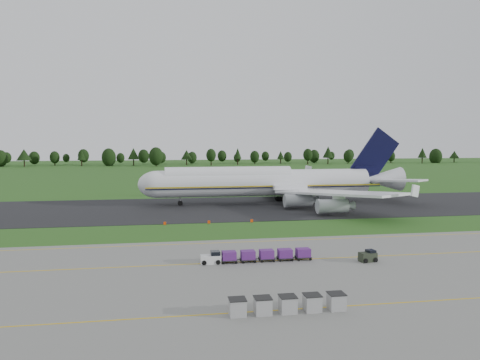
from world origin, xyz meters
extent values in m
plane|color=#245118|center=(0.00, 0.00, 0.00)|extent=(600.00, 600.00, 0.00)
cube|color=slate|center=(0.00, -34.00, 0.03)|extent=(300.00, 52.00, 0.06)
cube|color=black|center=(0.00, 28.00, 0.04)|extent=(300.00, 40.00, 0.08)
cube|color=gold|center=(0.00, -22.00, 0.07)|extent=(300.00, 0.25, 0.01)
cube|color=gold|center=(0.00, -40.00, 0.07)|extent=(300.00, 0.20, 0.01)
cube|color=gold|center=(0.00, -10.00, 0.07)|extent=(120.00, 0.20, 0.01)
cylinder|color=black|center=(-112.41, 222.52, 1.62)|extent=(0.70, 0.70, 3.25)
sphere|color=black|center=(-112.41, 222.52, 4.96)|extent=(7.95, 7.95, 7.95)
cylinder|color=black|center=(-97.66, 218.41, 1.93)|extent=(0.70, 0.70, 3.86)
cone|color=black|center=(-97.66, 218.41, 7.29)|extent=(8.77, 8.77, 6.86)
cylinder|color=black|center=(-81.88, 226.88, 1.73)|extent=(0.70, 0.70, 3.46)
sphere|color=black|center=(-81.88, 226.88, 5.28)|extent=(6.00, 6.00, 6.00)
cylinder|color=black|center=(-64.52, 220.03, 1.89)|extent=(0.70, 0.70, 3.78)
cone|color=black|center=(-64.52, 220.03, 7.14)|extent=(5.07, 5.07, 6.72)
cylinder|color=black|center=(-48.06, 219.43, 1.74)|extent=(0.70, 0.70, 3.48)
sphere|color=black|center=(-48.06, 219.43, 5.32)|extent=(8.74, 8.74, 8.74)
cylinder|color=black|center=(-32.85, 217.95, 2.02)|extent=(0.70, 0.70, 4.05)
cone|color=black|center=(-32.85, 217.95, 7.64)|extent=(7.19, 7.19, 7.19)
cylinder|color=black|center=(-18.90, 212.20, 1.99)|extent=(0.70, 0.70, 3.99)
sphere|color=black|center=(-18.90, 212.20, 6.09)|extent=(8.70, 8.70, 8.70)
cylinder|color=black|center=(0.54, 223.20, 1.76)|extent=(0.70, 0.70, 3.51)
cone|color=black|center=(0.54, 223.20, 6.64)|extent=(7.31, 7.31, 6.25)
cylinder|color=black|center=(15.52, 213.51, 2.16)|extent=(0.70, 0.70, 4.31)
sphere|color=black|center=(15.52, 213.51, 6.59)|extent=(6.26, 6.26, 6.26)
cylinder|color=black|center=(33.74, 220.39, 1.97)|extent=(0.70, 0.70, 3.93)
cone|color=black|center=(33.74, 220.39, 7.42)|extent=(5.10, 5.10, 6.99)
cylinder|color=black|center=(46.58, 227.79, 1.61)|extent=(0.70, 0.70, 3.21)
sphere|color=black|center=(46.58, 227.79, 4.91)|extent=(6.25, 6.25, 6.25)
cylinder|color=black|center=(64.70, 227.93, 1.58)|extent=(0.70, 0.70, 3.17)
cone|color=black|center=(64.70, 227.93, 5.98)|extent=(5.01, 5.01, 5.63)
cylinder|color=black|center=(80.46, 216.93, 2.08)|extent=(0.70, 0.70, 4.16)
sphere|color=black|center=(80.46, 216.93, 6.36)|extent=(6.27, 6.27, 6.27)
cylinder|color=black|center=(94.77, 217.60, 2.14)|extent=(0.70, 0.70, 4.28)
cone|color=black|center=(94.77, 217.60, 8.09)|extent=(7.09, 7.09, 7.62)
cylinder|color=black|center=(111.50, 223.58, 1.67)|extent=(0.70, 0.70, 3.34)
sphere|color=black|center=(111.50, 223.58, 5.10)|extent=(6.46, 6.46, 6.46)
cylinder|color=black|center=(130.74, 217.36, 1.90)|extent=(0.70, 0.70, 3.80)
cone|color=black|center=(130.74, 217.36, 7.17)|extent=(7.09, 7.09, 6.75)
cylinder|color=black|center=(144.51, 226.24, 1.55)|extent=(0.70, 0.70, 3.09)
sphere|color=black|center=(144.51, 226.24, 4.73)|extent=(5.72, 5.72, 5.72)
cylinder|color=black|center=(162.08, 215.44, 1.95)|extent=(0.70, 0.70, 3.89)
cone|color=black|center=(162.08, 215.44, 7.35)|extent=(6.04, 6.04, 6.92)
cylinder|color=black|center=(175.78, 221.19, 1.45)|extent=(0.70, 0.70, 2.90)
sphere|color=black|center=(175.78, 221.19, 4.43)|extent=(8.72, 8.72, 8.72)
cylinder|color=black|center=(192.96, 225.30, 1.49)|extent=(0.70, 0.70, 2.99)
cone|color=black|center=(192.96, 225.30, 5.65)|extent=(6.92, 6.92, 5.31)
cylinder|color=white|center=(10.60, 33.52, 5.38)|extent=(53.79, 6.72, 6.68)
cylinder|color=white|center=(1.33, 33.52, 6.95)|extent=(31.53, 5.23, 5.21)
sphere|color=white|center=(-16.29, 33.54, 5.38)|extent=(6.68, 6.68, 6.68)
cone|color=white|center=(42.59, 33.49, 5.84)|extent=(10.21, 6.35, 6.34)
cube|color=yellow|center=(10.60, 30.16, 4.82)|extent=(59.34, 0.11, 0.32)
cube|color=white|center=(23.06, 15.79, 4.54)|extent=(22.13, 32.41, 0.51)
cube|color=white|center=(23.09, 51.22, 4.54)|extent=(22.18, 32.40, 0.51)
cylinder|color=#9DA1A5|center=(16.11, 21.83, 2.23)|extent=(6.49, 2.97, 2.97)
cylinder|color=#9DA1A5|center=(20.57, 11.62, 2.23)|extent=(6.49, 2.97, 2.97)
cylinder|color=#9DA1A5|center=(16.13, 45.19, 2.23)|extent=(6.49, 2.97, 2.97)
cylinder|color=#9DA1A5|center=(20.61, 55.39, 2.23)|extent=(6.49, 2.97, 2.97)
cube|color=black|center=(40.29, 33.49, 12.09)|extent=(13.52, 0.52, 14.89)
cube|color=white|center=(43.98, 26.53, 6.12)|extent=(10.71, 12.93, 0.42)
cube|color=white|center=(43.99, 40.44, 6.12)|extent=(10.72, 12.92, 0.42)
cylinder|color=slate|center=(-10.72, 33.53, 1.02)|extent=(0.33, 0.33, 2.04)
cylinder|color=black|center=(-10.72, 33.53, 0.60)|extent=(1.21, 0.84, 1.21)
cylinder|color=slate|center=(16.16, 29.34, 1.02)|extent=(0.33, 0.33, 2.04)
cylinder|color=black|center=(16.16, 29.34, 0.60)|extent=(1.21, 0.84, 1.21)
cylinder|color=slate|center=(16.17, 37.68, 1.02)|extent=(0.33, 0.33, 2.04)
cylinder|color=black|center=(16.17, 37.68, 0.60)|extent=(1.21, 0.84, 1.21)
cube|color=silver|center=(-8.83, -22.10, 0.62)|extent=(2.64, 1.42, 1.12)
cylinder|color=black|center=(-9.75, -22.81, 0.36)|extent=(0.61, 0.22, 0.61)
cube|color=black|center=(-6.40, -22.10, 0.42)|extent=(2.03, 1.52, 0.12)
cube|color=#511E6A|center=(-6.40, -22.10, 1.02)|extent=(1.83, 1.42, 1.12)
cylinder|color=black|center=(-7.21, -22.81, 0.23)|extent=(0.35, 0.15, 0.35)
cube|color=black|center=(-3.86, -22.10, 0.42)|extent=(2.03, 1.52, 0.12)
cube|color=#511E6A|center=(-3.86, -22.10, 1.02)|extent=(1.83, 1.42, 1.12)
cylinder|color=black|center=(-4.67, -22.81, 0.23)|extent=(0.35, 0.15, 0.35)
cube|color=black|center=(-1.32, -22.10, 0.42)|extent=(2.03, 1.52, 0.12)
cube|color=#511E6A|center=(-1.32, -22.10, 1.02)|extent=(1.83, 1.42, 1.12)
cylinder|color=black|center=(-2.13, -22.81, 0.23)|extent=(0.35, 0.15, 0.35)
cube|color=black|center=(1.22, -22.10, 0.42)|extent=(2.03, 1.52, 0.12)
cube|color=#511E6A|center=(1.22, -22.10, 1.02)|extent=(1.83, 1.42, 1.12)
cylinder|color=black|center=(0.41, -22.81, 0.23)|extent=(0.35, 0.15, 0.35)
cube|color=black|center=(3.76, -22.10, 0.42)|extent=(2.03, 1.52, 0.12)
cube|color=#511E6A|center=(3.76, -22.10, 1.02)|extent=(1.83, 1.42, 1.12)
cylinder|color=black|center=(2.95, -22.81, 0.23)|extent=(0.35, 0.15, 0.35)
cylinder|color=black|center=(-8.83, -22.10, 0.36)|extent=(0.61, 0.22, 0.61)
cube|color=#252C1F|center=(11.98, -24.50, 0.67)|extent=(2.39, 1.66, 1.21)
cylinder|color=black|center=(11.21, -25.16, 0.37)|extent=(0.62, 0.22, 0.62)
cylinder|color=black|center=(12.76, -23.84, 0.37)|extent=(0.62, 0.22, 0.62)
cube|color=#9F9F9F|center=(-8.25, -40.68, 0.82)|extent=(1.51, 1.51, 1.51)
cube|color=black|center=(-8.25, -40.68, 1.61)|extent=(1.61, 1.61, 0.08)
cube|color=#9F9F9F|center=(-5.85, -40.68, 0.82)|extent=(1.51, 1.51, 1.51)
cube|color=black|center=(-5.85, -40.68, 1.61)|extent=(1.61, 1.61, 0.08)
cube|color=#9F9F9F|center=(-3.45, -40.68, 0.82)|extent=(1.51, 1.51, 1.51)
cube|color=black|center=(-3.45, -40.68, 1.61)|extent=(1.61, 1.61, 0.08)
cube|color=#9F9F9F|center=(-1.05, -40.68, 0.82)|extent=(1.51, 1.51, 1.51)
cube|color=black|center=(-1.05, -40.68, 1.61)|extent=(1.61, 1.61, 0.08)
cube|color=#9F9F9F|center=(1.35, -40.68, 0.82)|extent=(1.51, 1.51, 1.51)
cube|color=black|center=(1.35, -40.68, 1.61)|extent=(1.61, 1.61, 0.08)
cube|color=#F44107|center=(-14.63, 7.50, 0.30)|extent=(0.50, 0.12, 0.60)
cube|color=black|center=(-14.63, 7.50, 0.02)|extent=(0.30, 0.30, 0.04)
cube|color=#F44107|center=(-6.14, 7.50, 0.30)|extent=(0.50, 0.12, 0.60)
cube|color=black|center=(-6.14, 7.50, 0.02)|extent=(0.30, 0.30, 0.04)
cube|color=#F44107|center=(2.35, 7.50, 0.30)|extent=(0.50, 0.12, 0.60)
cube|color=black|center=(2.35, 7.50, 0.02)|extent=(0.30, 0.30, 0.04)
camera|label=1|loc=(-14.88, -82.14, 16.26)|focal=35.00mm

